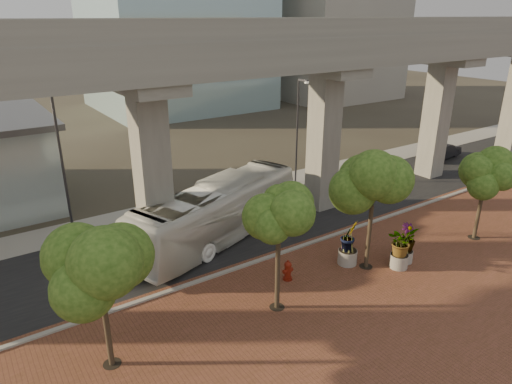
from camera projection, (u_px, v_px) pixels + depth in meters
ground at (266, 239)px, 27.32m from camera, size 160.00×160.00×0.00m
brick_plaza at (366, 304)px, 21.13m from camera, size 70.00×13.00×0.06m
asphalt_road at (248, 227)px, 28.86m from camera, size 90.00×8.00×0.04m
curb_strip at (287, 251)px, 25.75m from camera, size 70.00×0.25×0.16m
far_sidewalk at (207, 200)px, 33.10m from camera, size 90.00×3.00×0.06m
transit_viaduct at (248, 113)px, 26.22m from camera, size 72.00×5.60×12.40m
midrise_block at (333, 18)px, 70.57m from camera, size 18.00×16.00×24.00m
transit_bus at (218, 212)px, 26.72m from camera, size 12.78×7.06×3.49m
parked_car at (443, 151)px, 42.36m from camera, size 4.65×2.14×1.47m
fire_hydrant at (288, 270)px, 22.88m from camera, size 0.54×0.49×1.08m
planter_front at (401, 243)px, 23.68m from camera, size 2.12×2.12×2.33m
planter_right at (407, 239)px, 24.25m from camera, size 2.08×2.08×2.22m
planter_left at (349, 238)px, 24.00m from camera, size 2.27×2.27×2.49m
street_tree_far_west at (98, 265)px, 15.90m from camera, size 3.88×3.88×6.15m
street_tree_near_west at (279, 212)px, 19.16m from camera, size 3.02×3.02×6.14m
street_tree_near_east at (374, 184)px, 22.55m from camera, size 3.89×3.89×6.46m
street_tree_far_east at (487, 172)px, 25.88m from camera, size 3.83×3.83×5.91m
streetlamp_west at (61, 155)px, 25.59m from camera, size 0.44×1.29×8.91m
streetlamp_east at (298, 124)px, 34.74m from camera, size 0.40×1.18×8.13m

